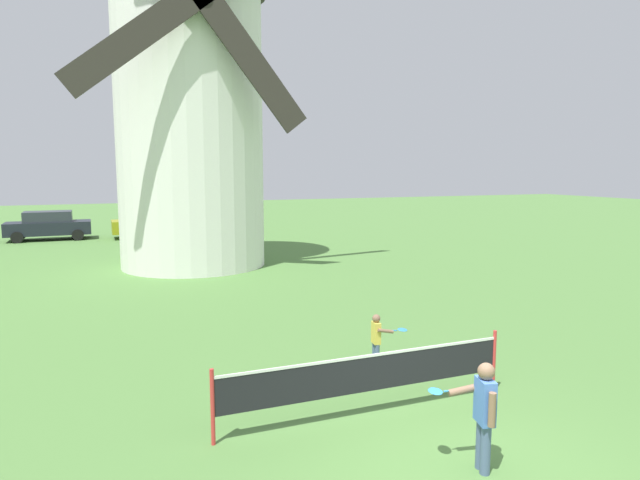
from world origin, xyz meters
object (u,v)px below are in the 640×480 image
object	(u,v)px
tennis_net	(368,374)
parked_car_black	(48,225)
parked_car_mustard	(153,223)
windmill	(189,87)
stray_ball	(476,356)
player_near	(483,411)
player_far	(378,337)

from	to	relation	value
tennis_net	parked_car_black	bearing A→B (deg)	104.22
tennis_net	parked_car_mustard	world-z (taller)	parked_car_mustard
windmill	stray_ball	world-z (taller)	windmill
tennis_net	player_near	size ratio (longest dim) A/B	3.41
parked_car_black	player_far	bearing A→B (deg)	-72.20
stray_ball	windmill	bearing A→B (deg)	104.60
windmill	tennis_net	bearing A→B (deg)	-88.59
windmill	stray_ball	size ratio (longest dim) A/B	61.04
tennis_net	player_near	distance (m)	2.04
player_near	parked_car_mustard	size ratio (longest dim) A/B	0.33
player_far	parked_car_mustard	bearing A→B (deg)	95.57
player_far	parked_car_black	world-z (taller)	parked_car_black
tennis_net	player_near	world-z (taller)	player_near
player_far	windmill	bearing A→B (deg)	96.67
player_far	parked_car_black	distance (m)	24.85
parked_car_black	parked_car_mustard	distance (m)	5.44
tennis_net	stray_ball	bearing A→B (deg)	23.46
windmill	tennis_net	size ratio (longest dim) A/B	2.89
stray_ball	parked_car_black	bearing A→B (deg)	111.60
player_near	windmill	bearing A→B (deg)	93.43
player_near	player_far	size ratio (longest dim) A/B	1.36
parked_car_black	stray_ball	bearing A→B (deg)	-68.40
tennis_net	parked_car_mustard	bearing A→B (deg)	92.53
player_far	stray_ball	world-z (taller)	player_far
parked_car_mustard	stray_ball	bearing A→B (deg)	-79.81
stray_ball	parked_car_mustard	distance (m)	23.70
player_near	tennis_net	bearing A→B (deg)	108.17
windmill	player_far	xyz separation A→B (m)	(1.50, -12.79, -6.34)
tennis_net	player_near	bearing A→B (deg)	-71.83
windmill	player_near	world-z (taller)	windmill
player_near	stray_ball	xyz separation A→B (m)	(2.47, 3.28, -0.69)
player_near	stray_ball	bearing A→B (deg)	53.04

